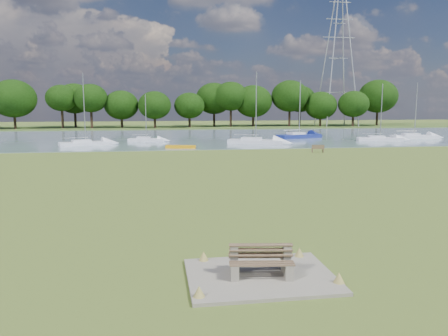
{
  "coord_description": "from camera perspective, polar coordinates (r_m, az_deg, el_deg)",
  "views": [
    {
      "loc": [
        -2.89,
        -25.74,
        4.96
      ],
      "look_at": [
        0.79,
        -2.0,
        1.48
      ],
      "focal_mm": 35.0,
      "sensor_mm": 36.0,
      "label": 1
    }
  ],
  "objects": [
    {
      "name": "sailboat_6",
      "position": [
        63.9,
        19.64,
        3.74
      ],
      "size": [
        6.25,
        3.05,
        7.73
      ],
      "rotation": [
        0.0,
        0.0,
        -0.24
      ],
      "color": "silver",
      "rests_on": "river"
    },
    {
      "name": "river",
      "position": [
        67.98,
        -6.37,
        4.02
      ],
      "size": [
        220.0,
        40.0,
        0.1
      ],
      "primitive_type": "cube",
      "color": "slate",
      "rests_on": "ground"
    },
    {
      "name": "kayak",
      "position": [
        50.03,
        -5.68,
        2.78
      ],
      "size": [
        3.49,
        1.63,
        0.34
      ],
      "primitive_type": "cube",
      "rotation": [
        0.0,
        0.0,
        -0.26
      ],
      "color": "orange",
      "rests_on": "river"
    },
    {
      "name": "sailboat_4",
      "position": [
        55.69,
        -17.69,
        3.25
      ],
      "size": [
        6.34,
        3.66,
        8.71
      ],
      "rotation": [
        0.0,
        0.0,
        0.34
      ],
      "color": "silver",
      "rests_on": "river"
    },
    {
      "name": "pylon",
      "position": [
        105.27,
        14.8,
        16.47
      ],
      "size": [
        7.53,
        5.28,
        32.51
      ],
      "color": "#A3A4A5",
      "rests_on": "far_bank"
    },
    {
      "name": "ground",
      "position": [
        26.37,
        -2.37,
        -2.59
      ],
      "size": [
        220.0,
        220.0,
        0.0
      ],
      "primitive_type": "plane",
      "color": "olive"
    },
    {
      "name": "sailboat_1",
      "position": [
        55.67,
        4.1,
        3.67
      ],
      "size": [
        7.23,
        4.74,
        9.02
      ],
      "rotation": [
        0.0,
        0.0,
        -0.43
      ],
      "color": "silver",
      "rests_on": "river"
    },
    {
      "name": "tree_line",
      "position": [
        93.97,
        -12.94,
        8.67
      ],
      "size": [
        123.9,
        8.28,
        10.02
      ],
      "color": "black",
      "rests_on": "far_bank"
    },
    {
      "name": "concrete_pad",
      "position": [
        13.04,
        4.78,
        -13.88
      ],
      "size": [
        4.2,
        3.2,
        0.1
      ],
      "primitive_type": "cube",
      "color": "gray",
      "rests_on": "ground"
    },
    {
      "name": "riverbank_bench",
      "position": [
        46.83,
        12.15,
        2.49
      ],
      "size": [
        1.37,
        0.61,
        0.81
      ],
      "rotation": [
        0.0,
        0.0,
        -0.16
      ],
      "color": "brown",
      "rests_on": "ground"
    },
    {
      "name": "sailboat_2",
      "position": [
        69.56,
        23.54,
        3.91
      ],
      "size": [
        6.76,
        2.55,
        8.1
      ],
      "rotation": [
        0.0,
        0.0,
        -0.11
      ],
      "color": "silver",
      "rests_on": "river"
    },
    {
      "name": "far_bank",
      "position": [
        97.9,
        -7.14,
        5.29
      ],
      "size": [
        220.0,
        20.0,
        0.4
      ],
      "primitive_type": "cube",
      "color": "#4C6626",
      "rests_on": "ground"
    },
    {
      "name": "sailboat_0",
      "position": [
        65.97,
        9.73,
        4.31
      ],
      "size": [
        7.27,
        4.34,
        8.48
      ],
      "rotation": [
        0.0,
        0.0,
        0.36
      ],
      "color": "navy",
      "rests_on": "river"
    },
    {
      "name": "bench_pair",
      "position": [
        12.88,
        4.8,
        -12.03
      ],
      "size": [
        1.95,
        1.31,
        0.98
      ],
      "rotation": [
        0.0,
        0.0,
        -0.13
      ],
      "color": "gray",
      "rests_on": "concrete_pad"
    },
    {
      "name": "sailboat_3",
      "position": [
        59.71,
        -10.16,
        3.79
      ],
      "size": [
        4.98,
        2.29,
        6.26
      ],
      "rotation": [
        0.0,
        0.0,
        -0.2
      ],
      "color": "silver",
      "rests_on": "river"
    }
  ]
}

